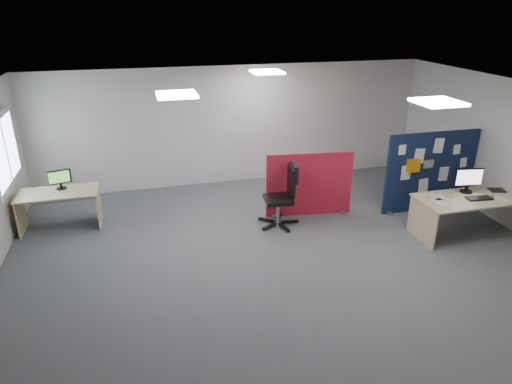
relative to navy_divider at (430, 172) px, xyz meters
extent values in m
plane|color=#515358|center=(-3.46, -0.90, -0.82)|extent=(9.00, 9.00, 0.00)
cube|color=white|center=(-3.46, -0.90, 1.88)|extent=(9.00, 7.00, 0.02)
cube|color=silver|center=(-3.46, 2.60, 0.53)|extent=(9.00, 0.02, 2.70)
cube|color=silver|center=(-3.46, -4.40, 0.53)|extent=(9.00, 0.02, 2.70)
cube|color=silver|center=(1.04, -0.90, 0.53)|extent=(0.02, 7.00, 2.70)
cube|color=white|center=(-7.90, 1.10, 0.73)|extent=(0.06, 1.70, 1.30)
cube|color=white|center=(-7.88, 1.10, 0.73)|extent=(0.02, 1.50, 1.10)
cube|color=white|center=(-1.46, -1.90, 1.85)|extent=(0.60, 0.60, 0.04)
cube|color=white|center=(-4.96, -0.40, 1.85)|extent=(0.60, 0.60, 0.04)
cube|color=white|center=(-2.96, 1.60, 1.85)|extent=(0.60, 0.60, 0.04)
cube|color=#0E1836|center=(0.02, 0.00, 0.00)|extent=(1.99, 0.06, 1.64)
cube|color=gray|center=(-0.83, 0.00, -0.80)|extent=(0.08, 0.30, 0.04)
cube|color=gray|center=(0.86, 0.00, -0.80)|extent=(0.08, 0.30, 0.04)
cube|color=white|center=(-0.71, -0.03, 0.53)|extent=(0.15, 0.01, 0.20)
cube|color=white|center=(-0.32, -0.03, 0.37)|extent=(0.21, 0.01, 0.30)
cube|color=white|center=(0.09, -0.03, 0.55)|extent=(0.21, 0.01, 0.30)
cube|color=white|center=(0.52, -0.03, 0.44)|extent=(0.15, 0.01, 0.20)
cube|color=white|center=(-0.56, -0.03, 0.05)|extent=(0.21, 0.01, 0.30)
cube|color=white|center=(0.30, -0.03, -0.06)|extent=(0.21, 0.01, 0.30)
cube|color=white|center=(0.73, -0.03, 0.14)|extent=(0.15, 0.01, 0.20)
cube|color=white|center=(-0.13, -0.03, -0.28)|extent=(0.21, 0.01, 0.30)
cube|color=gold|center=(-0.08, -0.03, 0.18)|extent=(0.24, 0.01, 0.18)
cube|color=orange|center=(-0.46, -0.08, 0.19)|extent=(0.25, 0.10, 0.25)
cube|color=tan|center=(0.12, -1.15, -0.11)|extent=(2.01, 0.89, 0.03)
cube|color=tan|center=(-0.86, -1.15, -0.47)|extent=(0.03, 0.82, 0.70)
cube|color=tan|center=(0.12, -0.74, -0.27)|extent=(1.81, 0.02, 0.30)
cylinder|color=black|center=(0.16, -0.91, -0.08)|extent=(0.22, 0.22, 0.02)
cube|color=black|center=(0.16, -0.91, -0.02)|extent=(0.05, 0.04, 0.11)
cube|color=black|center=(0.16, -0.91, 0.20)|extent=(0.53, 0.11, 0.33)
cube|color=silver|center=(0.16, -0.93, 0.20)|extent=(0.48, 0.08, 0.29)
cube|color=black|center=(0.17, -1.24, -0.08)|extent=(0.47, 0.24, 0.02)
cube|color=gray|center=(0.43, -1.23, -0.08)|extent=(0.11, 0.08, 0.03)
cube|color=black|center=(0.77, -0.99, -0.08)|extent=(0.33, 0.29, 0.01)
cube|color=#A5152B|center=(-2.43, 0.38, -0.18)|extent=(1.71, 0.26, 1.29)
cube|color=gray|center=(-3.14, 0.38, -0.80)|extent=(0.08, 0.30, 0.04)
cube|color=gray|center=(-1.72, 0.38, -0.80)|extent=(0.08, 0.30, 0.04)
cube|color=tan|center=(-7.14, 1.00, -0.11)|extent=(1.44, 0.72, 0.03)
cube|color=tan|center=(-7.83, 1.00, -0.47)|extent=(0.03, 0.66, 0.70)
cube|color=tan|center=(-6.45, 1.00, -0.47)|extent=(0.03, 0.66, 0.70)
cube|color=tan|center=(-7.14, 1.33, -0.27)|extent=(1.30, 0.02, 0.30)
cylinder|color=black|center=(-7.09, 1.15, -0.08)|extent=(0.18, 0.18, 0.02)
cube|color=black|center=(-7.09, 1.15, -0.02)|extent=(0.04, 0.04, 0.09)
cube|color=black|center=(-7.09, 1.15, 0.15)|extent=(0.40, 0.14, 0.26)
cube|color=green|center=(-7.09, 1.13, 0.15)|extent=(0.35, 0.10, 0.22)
cube|color=black|center=(-2.91, 0.06, -0.78)|extent=(0.34, 0.09, 0.04)
cube|color=black|center=(-3.06, 0.31, -0.78)|extent=(0.18, 0.33, 0.04)
cube|color=black|center=(-3.34, 0.24, -0.78)|extent=(0.29, 0.26, 0.04)
cube|color=black|center=(-3.37, -0.04, -0.78)|extent=(0.31, 0.22, 0.04)
cube|color=black|center=(-3.10, -0.16, -0.78)|extent=(0.13, 0.34, 0.04)
cylinder|color=gray|center=(-3.16, 0.08, -0.54)|extent=(0.07, 0.07, 0.46)
cube|color=black|center=(-3.16, 0.08, -0.29)|extent=(0.56, 0.56, 0.08)
cube|color=black|center=(-2.91, 0.06, 0.06)|extent=(0.10, 0.47, 0.55)
cube|color=black|center=(-2.87, 0.05, 0.23)|extent=(0.11, 0.42, 0.33)
cube|color=white|center=(-0.58, -1.19, -0.09)|extent=(0.25, 0.33, 0.00)
cube|color=white|center=(-0.47, -0.99, -0.09)|extent=(0.28, 0.34, 0.00)
cube|color=white|center=(0.59, -1.34, -0.09)|extent=(0.28, 0.34, 0.00)
camera|label=1|loc=(-5.56, -7.43, 3.15)|focal=32.00mm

